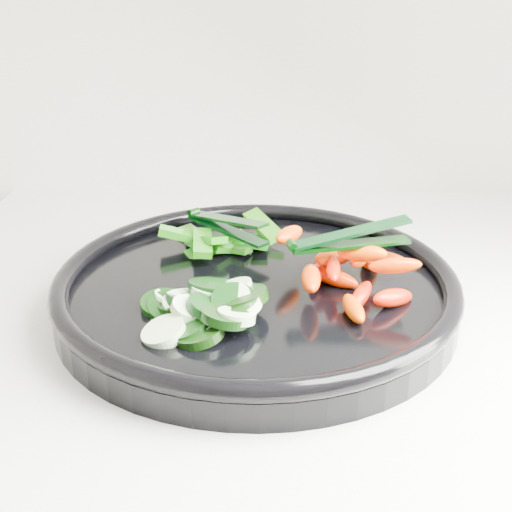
{
  "coord_description": "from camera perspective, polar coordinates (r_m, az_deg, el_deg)",
  "views": [
    {
      "loc": [
        -0.65,
        1.07,
        1.25
      ],
      "look_at": [
        -0.67,
        1.66,
        0.99
      ],
      "focal_mm": 50.0,
      "sensor_mm": 36.0,
      "label": 1
    }
  ],
  "objects": [
    {
      "name": "pepper_pile",
      "position": [
        0.74,
        -3.02,
        1.27
      ],
      "size": [
        0.13,
        0.11,
        0.04
      ],
      "color": "#17750B",
      "rests_on": "veggie_tray"
    },
    {
      "name": "tong_pepper",
      "position": [
        0.74,
        -2.52,
        2.59
      ],
      "size": [
        0.09,
        0.09,
        0.02
      ],
      "color": "black",
      "rests_on": "pepper_pile"
    },
    {
      "name": "veggie_tray",
      "position": [
        0.66,
        -0.0,
        -2.73
      ],
      "size": [
        0.41,
        0.41,
        0.04
      ],
      "color": "black",
      "rests_on": "counter"
    },
    {
      "name": "tong_carrot",
      "position": [
        0.64,
        7.3,
        1.35
      ],
      "size": [
        0.11,
        0.04,
        0.02
      ],
      "color": "black",
      "rests_on": "carrot_pile"
    },
    {
      "name": "carrot_pile",
      "position": [
        0.66,
        7.13,
        -1.0
      ],
      "size": [
        0.13,
        0.15,
        0.05
      ],
      "color": "#FF1C00",
      "rests_on": "veggie_tray"
    },
    {
      "name": "cucumber_pile",
      "position": [
        0.61,
        -4.46,
        -4.16
      ],
      "size": [
        0.12,
        0.12,
        0.04
      ],
      "color": "black",
      "rests_on": "veggie_tray"
    }
  ]
}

